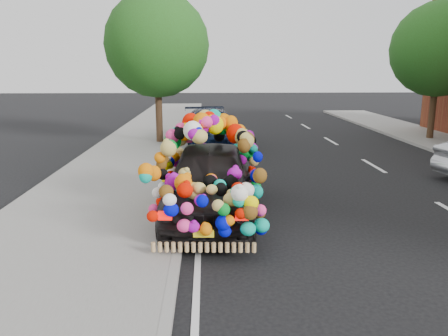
% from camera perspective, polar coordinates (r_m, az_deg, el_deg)
% --- Properties ---
extents(ground, '(100.00, 100.00, 0.00)m').
position_cam_1_polar(ground, '(9.40, 9.16, -6.54)').
color(ground, black).
rests_on(ground, ground).
extents(sidewalk, '(4.00, 60.00, 0.12)m').
position_cam_1_polar(sidewalk, '(9.52, -17.28, -6.33)').
color(sidewalk, gray).
rests_on(sidewalk, ground).
extents(kerb, '(0.15, 60.00, 0.13)m').
position_cam_1_polar(kerb, '(9.21, -5.41, -6.40)').
color(kerb, gray).
rests_on(kerb, ground).
extents(tree_near_sidewalk, '(4.20, 4.20, 6.13)m').
position_cam_1_polar(tree_near_sidewalk, '(18.31, -8.78, 15.60)').
color(tree_near_sidewalk, '#332114').
rests_on(tree_near_sidewalk, ground).
extents(tree_far_b, '(4.00, 4.00, 5.90)m').
position_cam_1_polar(tree_far_b, '(21.13, 26.26, 13.73)').
color(tree_far_b, '#332114').
rests_on(tree_far_b, ground).
extents(plush_art_car, '(2.43, 4.84, 2.19)m').
position_cam_1_polar(plush_art_car, '(9.17, -1.89, 0.46)').
color(plush_art_car, black).
rests_on(plush_art_car, ground).
extents(navy_sedan, '(2.64, 5.30, 1.48)m').
position_cam_1_polar(navy_sedan, '(17.57, -1.72, 5.13)').
color(navy_sedan, black).
rests_on(navy_sedan, ground).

